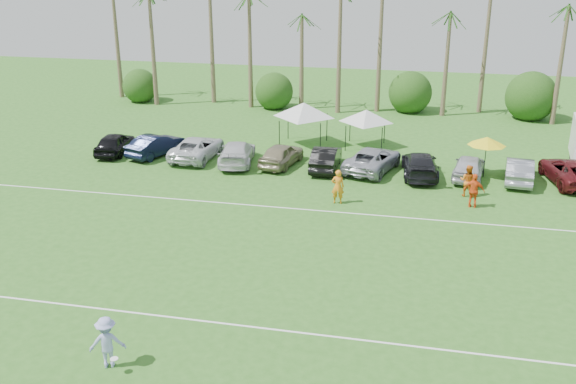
# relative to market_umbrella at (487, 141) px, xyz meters

# --- Properties ---
(ground) EXTENTS (120.00, 120.00, 0.00)m
(ground) POSITION_rel_market_umbrella_xyz_m (-11.25, -21.74, -2.34)
(ground) COLOR #2E651E
(ground) RESTS_ON ground
(field_lines) EXTENTS (80.00, 12.10, 0.01)m
(field_lines) POSITION_rel_market_umbrella_xyz_m (-11.25, -13.74, -2.33)
(field_lines) COLOR white
(field_lines) RESTS_ON ground
(palm_tree_0) EXTENTS (2.40, 2.40, 8.90)m
(palm_tree_0) POSITION_rel_market_umbrella_xyz_m (-33.25, 16.26, 5.14)
(palm_tree_0) COLOR brown
(palm_tree_0) RESTS_ON ground
(palm_tree_1) EXTENTS (2.40, 2.40, 9.90)m
(palm_tree_1) POSITION_rel_market_umbrella_xyz_m (-28.25, 16.26, 6.01)
(palm_tree_1) COLOR brown
(palm_tree_1) RESTS_ON ground
(palm_tree_2) EXTENTS (2.40, 2.40, 10.90)m
(palm_tree_2) POSITION_rel_market_umbrella_xyz_m (-23.25, 16.26, 6.87)
(palm_tree_2) COLOR brown
(palm_tree_2) RESTS_ON ground
(palm_tree_4) EXTENTS (2.40, 2.40, 8.90)m
(palm_tree_4) POSITION_rel_market_umbrella_xyz_m (-15.25, 16.26, 5.14)
(palm_tree_4) COLOR brown
(palm_tree_4) RESTS_ON ground
(palm_tree_5) EXTENTS (2.40, 2.40, 9.90)m
(palm_tree_5) POSITION_rel_market_umbrella_xyz_m (-11.25, 16.26, 6.01)
(palm_tree_5) COLOR brown
(palm_tree_5) RESTS_ON ground
(palm_tree_6) EXTENTS (2.40, 2.40, 10.90)m
(palm_tree_6) POSITION_rel_market_umbrella_xyz_m (-7.25, 16.26, 6.87)
(palm_tree_6) COLOR brown
(palm_tree_6) RESTS_ON ground
(palm_tree_8) EXTENTS (2.40, 2.40, 8.90)m
(palm_tree_8) POSITION_rel_market_umbrella_xyz_m (1.75, 16.26, 5.14)
(palm_tree_8) COLOR brown
(palm_tree_8) RESTS_ON ground
(palm_tree_9) EXTENTS (2.40, 2.40, 9.90)m
(palm_tree_9) POSITION_rel_market_umbrella_xyz_m (6.75, 16.26, 6.01)
(palm_tree_9) COLOR brown
(palm_tree_9) RESTS_ON ground
(bush_tree_0) EXTENTS (4.00, 4.00, 4.00)m
(bush_tree_0) POSITION_rel_market_umbrella_xyz_m (-30.25, 17.26, -0.54)
(bush_tree_0) COLOR brown
(bush_tree_0) RESTS_ON ground
(bush_tree_1) EXTENTS (4.00, 4.00, 4.00)m
(bush_tree_1) POSITION_rel_market_umbrella_xyz_m (-17.25, 17.26, -0.54)
(bush_tree_1) COLOR brown
(bush_tree_1) RESTS_ON ground
(bush_tree_2) EXTENTS (4.00, 4.00, 4.00)m
(bush_tree_2) POSITION_rel_market_umbrella_xyz_m (-5.25, 17.26, -0.54)
(bush_tree_2) COLOR brown
(bush_tree_2) RESTS_ON ground
(bush_tree_3) EXTENTS (4.00, 4.00, 4.00)m
(bush_tree_3) POSITION_rel_market_umbrella_xyz_m (4.75, 17.26, -0.54)
(bush_tree_3) COLOR brown
(bush_tree_3) RESTS_ON ground
(sideline_player_a) EXTENTS (0.76, 0.54, 1.97)m
(sideline_player_a) POSITION_rel_market_umbrella_xyz_m (-8.33, -6.39, -1.35)
(sideline_player_a) COLOR orange
(sideline_player_a) RESTS_ON ground
(sideline_player_b) EXTENTS (1.09, 0.96, 1.88)m
(sideline_player_b) POSITION_rel_market_umbrella_xyz_m (-1.19, -3.69, -1.40)
(sideline_player_b) COLOR orange
(sideline_player_b) RESTS_ON ground
(sideline_player_c) EXTENTS (1.20, 0.67, 1.93)m
(sideline_player_c) POSITION_rel_market_umbrella_xyz_m (-0.92, -5.42, -1.37)
(sideline_player_c) COLOR #E85019
(sideline_player_c) RESTS_ON ground
(canopy_tent_left) EXTENTS (4.55, 4.55, 3.69)m
(canopy_tent_left) POSITION_rel_market_umbrella_xyz_m (-12.40, 4.62, 0.82)
(canopy_tent_left) COLOR black
(canopy_tent_left) RESTS_ON ground
(canopy_tent_right) EXTENTS (3.96, 3.96, 3.21)m
(canopy_tent_right) POSITION_rel_market_umbrella_xyz_m (-7.95, 5.11, 0.41)
(canopy_tent_right) COLOR black
(canopy_tent_right) RESTS_ON ground
(market_umbrella) EXTENTS (2.34, 2.34, 2.61)m
(market_umbrella) POSITION_rel_market_umbrella_xyz_m (0.00, 0.00, 0.00)
(market_umbrella) COLOR black
(market_umbrella) RESTS_ON ground
(frisbee_player) EXTENTS (1.38, 1.10, 1.87)m
(frisbee_player) POSITION_rel_market_umbrella_xyz_m (-13.80, -23.10, -1.40)
(frisbee_player) COLOR #9CA3DD
(frisbee_player) RESTS_ON ground
(parked_car_0) EXTENTS (2.21, 4.57, 1.50)m
(parked_car_0) POSITION_rel_market_umbrella_xyz_m (-24.90, -0.24, -1.59)
(parked_car_0) COLOR black
(parked_car_0) RESTS_ON ground
(parked_car_1) EXTENTS (3.03, 4.83, 1.50)m
(parked_car_1) POSITION_rel_market_umbrella_xyz_m (-21.90, -0.07, -1.59)
(parked_car_1) COLOR black
(parked_car_1) RESTS_ON ground
(parked_car_2) EXTENTS (2.68, 5.49, 1.50)m
(parked_car_2) POSITION_rel_market_umbrella_xyz_m (-18.91, -0.07, -1.59)
(parked_car_2) COLOR silver
(parked_car_2) RESTS_ON ground
(parked_car_3) EXTENTS (2.92, 5.45, 1.50)m
(parked_car_3) POSITION_rel_market_umbrella_xyz_m (-15.92, -0.59, -1.59)
(parked_car_3) COLOR silver
(parked_car_3) RESTS_ON ground
(parked_car_4) EXTENTS (2.55, 4.66, 1.50)m
(parked_car_4) POSITION_rel_market_umbrella_xyz_m (-12.92, -0.39, -1.59)
(parked_car_4) COLOR gray
(parked_car_4) RESTS_ON ground
(parked_car_5) EXTENTS (1.66, 4.58, 1.50)m
(parked_car_5) POSITION_rel_market_umbrella_xyz_m (-9.93, -0.53, -1.59)
(parked_car_5) COLOR black
(parked_car_5) RESTS_ON ground
(parked_car_6) EXTENTS (3.84, 5.88, 1.50)m
(parked_car_6) POSITION_rel_market_umbrella_xyz_m (-6.94, -0.17, -1.59)
(parked_car_6) COLOR #999BA5
(parked_car_6) RESTS_ON ground
(parked_car_7) EXTENTS (2.58, 5.35, 1.50)m
(parked_car_7) POSITION_rel_market_umbrella_xyz_m (-3.95, -0.61, -1.59)
(parked_car_7) COLOR black
(parked_car_7) RESTS_ON ground
(parked_car_8) EXTENTS (2.39, 4.62, 1.50)m
(parked_car_8) POSITION_rel_market_umbrella_xyz_m (-0.95, -0.43, -1.59)
(parked_car_8) COLOR silver
(parked_car_8) RESTS_ON ground
(parked_car_9) EXTENTS (2.07, 4.71, 1.50)m
(parked_car_9) POSITION_rel_market_umbrella_xyz_m (2.04, -0.42, -1.59)
(parked_car_9) COLOR gray
(parked_car_9) RESTS_ON ground
(parked_car_10) EXTENTS (3.46, 5.78, 1.50)m
(parked_car_10) POSITION_rel_market_umbrella_xyz_m (5.03, -0.03, -1.59)
(parked_car_10) COLOR #561317
(parked_car_10) RESTS_ON ground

